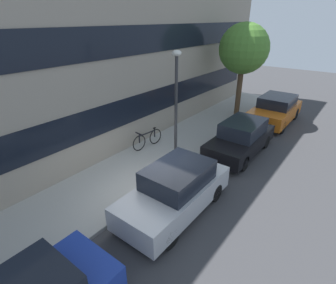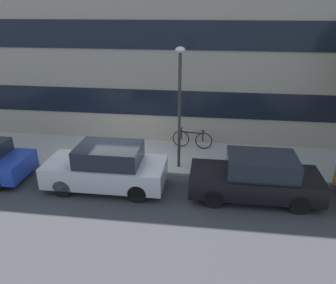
% 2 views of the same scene
% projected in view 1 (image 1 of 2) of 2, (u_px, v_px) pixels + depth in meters
% --- Properties ---
extents(ground_plane, '(56.00, 56.00, 0.00)m').
position_uv_depth(ground_plane, '(152.00, 195.00, 8.71)').
color(ground_plane, '#38383A').
extents(sidewalk_strip, '(28.00, 2.96, 0.12)m').
position_uv_depth(sidewalk_strip, '(121.00, 179.00, 9.49)').
color(sidewalk_strip, '#9E9E99').
rests_on(sidewalk_strip, ground_plane).
extents(rowhouse_facade, '(28.00, 1.02, 8.24)m').
position_uv_depth(rowhouse_facade, '(72.00, 57.00, 8.80)').
color(rowhouse_facade, gray).
rests_on(rowhouse_facade, ground_plane).
extents(parked_car_silver, '(3.87, 1.64, 1.49)m').
position_uv_depth(parked_car_silver, '(176.00, 190.00, 7.73)').
color(parked_car_silver, '#B2B5BA').
rests_on(parked_car_silver, ground_plane).
extents(parked_car_black, '(3.95, 1.61, 1.44)m').
position_uv_depth(parked_car_black, '(241.00, 138.00, 11.14)').
color(parked_car_black, black).
rests_on(parked_car_black, ground_plane).
extents(parked_car_orange, '(4.07, 1.82, 1.48)m').
position_uv_depth(parked_car_orange, '(275.00, 110.00, 14.46)').
color(parked_car_orange, '#D16619').
rests_on(parked_car_orange, ground_plane).
extents(bicycle, '(1.65, 0.44, 0.80)m').
position_uv_depth(bicycle, '(147.00, 139.00, 11.52)').
color(bicycle, black).
rests_on(bicycle, sidewalk_strip).
extents(street_tree, '(2.62, 2.62, 5.05)m').
position_uv_depth(street_tree, '(244.00, 49.00, 13.82)').
color(street_tree, brown).
rests_on(street_tree, sidewalk_strip).
extents(lamp_post, '(0.32, 0.32, 4.26)m').
position_uv_depth(lamp_post, '(176.00, 97.00, 9.30)').
color(lamp_post, '#2D2D30').
rests_on(lamp_post, sidewalk_strip).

